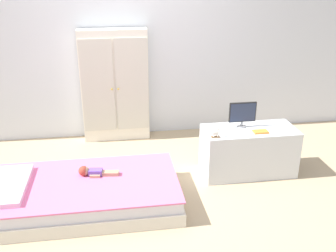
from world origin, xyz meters
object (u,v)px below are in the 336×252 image
object	(u,v)px
tv_stand	(248,151)
book_orange	(261,132)
tv_monitor	(243,113)
rocking_horse_toy	(216,133)
wardrobe	(115,86)
doll	(91,172)
bed	(86,193)

from	to	relation	value
tv_stand	book_orange	xyz separation A→B (m)	(0.08, -0.10, 0.27)
tv_stand	tv_monitor	bearing A→B (deg)	132.39
tv_monitor	rocking_horse_toy	world-z (taller)	tv_monitor
wardrobe	tv_monitor	xyz separation A→B (m)	(1.34, -1.08, -0.04)
tv_stand	rocking_horse_toy	size ratio (longest dim) A/B	9.25
doll	book_orange	size ratio (longest dim) A/B	2.55
bed	doll	world-z (taller)	doll
tv_monitor	rocking_horse_toy	bearing A→B (deg)	-146.24
tv_monitor	doll	bearing A→B (deg)	-167.99
wardrobe	book_orange	world-z (taller)	wardrobe
wardrobe	bed	bearing A→B (deg)	-102.35
wardrobe	tv_monitor	world-z (taller)	wardrobe
bed	tv_monitor	bearing A→B (deg)	15.58
bed	tv_stand	size ratio (longest dim) A/B	1.76
bed	tv_monitor	world-z (taller)	tv_monitor
doll	wardrobe	world-z (taller)	wardrobe
tv_stand	rocking_horse_toy	world-z (taller)	rocking_horse_toy
bed	rocking_horse_toy	world-z (taller)	rocking_horse_toy
bed	tv_monitor	xyz separation A→B (m)	(1.68, 0.47, 0.56)
tv_stand	doll	bearing A→B (deg)	-171.04
rocking_horse_toy	book_orange	xyz separation A→B (m)	(0.50, 0.05, -0.04)
doll	bed	bearing A→B (deg)	-113.93
tv_stand	tv_monitor	distance (m)	0.43
tv_stand	tv_monitor	xyz separation A→B (m)	(-0.07, 0.08, 0.42)
book_orange	wardrobe	bearing A→B (deg)	139.61
tv_stand	book_orange	bearing A→B (deg)	-53.91
doll	wardrobe	xyz separation A→B (m)	(0.28, 1.43, 0.43)
bed	rocking_horse_toy	size ratio (longest dim) A/B	16.29
doll	rocking_horse_toy	world-z (taller)	rocking_horse_toy
doll	rocking_horse_toy	bearing A→B (deg)	4.99
doll	tv_monitor	bearing A→B (deg)	12.01
doll	book_orange	distance (m)	1.79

